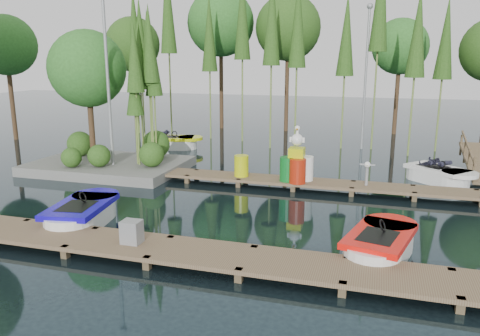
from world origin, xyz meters
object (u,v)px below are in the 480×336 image
(boat_blue, at_px, (82,214))
(drum_cluster, at_px, (297,165))
(boat_red, at_px, (380,245))
(yellow_barrel, at_px, (241,166))
(boat_yellow_far, at_px, (172,143))
(utility_cabinet, at_px, (132,232))
(island, at_px, (102,94))

(boat_blue, xyz_separation_m, drum_cluster, (5.20, 5.36, 0.60))
(boat_blue, distance_m, boat_red, 8.13)
(yellow_barrel, distance_m, drum_cluster, 2.13)
(yellow_barrel, bearing_deg, boat_yellow_far, 133.48)
(utility_cabinet, bearing_deg, boat_red, 15.60)
(island, height_order, boat_yellow_far, island)
(drum_cluster, bearing_deg, island, 173.57)
(boat_blue, height_order, drum_cluster, drum_cluster)
(boat_red, relative_size, boat_yellow_far, 0.97)
(drum_cluster, bearing_deg, boat_yellow_far, 142.03)
(boat_red, relative_size, drum_cluster, 1.55)
(utility_cabinet, distance_m, drum_cluster, 7.40)
(island, distance_m, yellow_barrel, 6.78)
(island, bearing_deg, boat_blue, -63.32)
(boat_yellow_far, xyz_separation_m, yellow_barrel, (5.46, -5.76, 0.38))
(island, bearing_deg, boat_yellow_far, 80.93)
(island, height_order, boat_red, island)
(boat_red, distance_m, drum_cluster, 6.04)
(yellow_barrel, bearing_deg, boat_red, -47.00)
(island, xyz_separation_m, yellow_barrel, (6.26, -0.79, -2.49))
(boat_blue, height_order, boat_red, boat_blue)
(boat_red, bearing_deg, boat_yellow_far, 147.70)
(utility_cabinet, height_order, drum_cluster, drum_cluster)
(boat_red, xyz_separation_m, utility_cabinet, (-5.71, -1.59, 0.30))
(island, height_order, yellow_barrel, island)
(boat_blue, relative_size, boat_red, 1.02)
(island, distance_m, utility_cabinet, 9.93)
(utility_cabinet, height_order, yellow_barrel, yellow_barrel)
(boat_blue, xyz_separation_m, boat_red, (8.13, 0.11, -0.01))
(boat_red, relative_size, utility_cabinet, 5.58)
(boat_yellow_far, bearing_deg, yellow_barrel, -41.81)
(utility_cabinet, bearing_deg, drum_cluster, 67.85)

